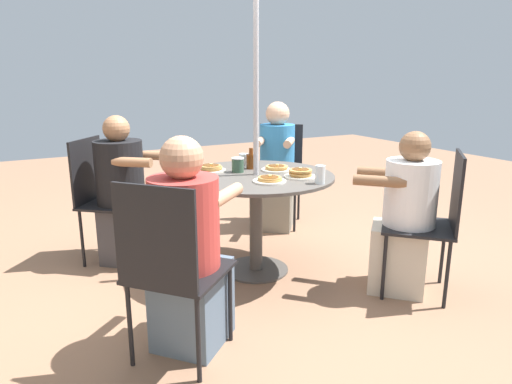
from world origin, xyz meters
The scene contains 19 objects.
ground_plane centered at (0.00, 0.00, 0.00)m, with size 12.00×12.00×0.00m, color #8C664C.
patio_table centered at (0.00, 0.00, 0.60)m, with size 1.13×1.13×0.74m.
umbrella_pole centered at (0.00, 0.00, 1.00)m, with size 0.04×0.04×2.00m, color #ADADB2.
patio_chair_north centered at (-0.81, 0.92, 0.55)m, with size 0.63×0.63×0.97m.
diner_north centered at (-0.69, 0.78, 0.53)m, with size 0.59×0.61×1.16m.
patio_chair_east centered at (-0.88, -0.85, 0.55)m, with size 0.64×0.64×0.97m.
diner_east centered at (-0.75, -0.72, 0.50)m, with size 0.59×0.58×1.10m.
patio_chair_south centered at (0.95, -0.77, 0.55)m, with size 0.63×0.63×0.97m.
diner_south centered at (0.81, -0.66, 0.56)m, with size 0.55×0.54×1.20m.
patio_chair_west centered at (0.78, 0.94, 0.55)m, with size 0.63×0.63×0.97m.
diner_west centered at (0.66, 0.80, 0.52)m, with size 0.57×0.58×1.15m.
pancake_plate_a centered at (0.27, 0.24, 0.77)m, with size 0.22×0.22×0.06m.
pancake_plate_b centered at (0.05, -0.20, 0.76)m, with size 0.22×0.22×0.05m.
pancake_plate_c centered at (-0.25, 0.03, 0.76)m, with size 0.22×0.22×0.05m.
pancake_plate_d centered at (-0.23, -0.23, 0.77)m, with size 0.22×0.22×0.07m.
syrup_bottle centered at (0.21, -0.07, 0.81)m, with size 0.10×0.07×0.16m.
coffee_cup centered at (0.14, 0.08, 0.80)m, with size 0.09×0.09×0.11m.
drinking_glass_a centered at (0.31, -0.06, 0.80)m, with size 0.08×0.08×0.10m, color silver.
drinking_glass_b centered at (-0.45, -0.24, 0.81)m, with size 0.07×0.07×0.12m, color silver.
Camera 1 is at (-2.82, 1.53, 1.44)m, focal length 32.00 mm.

